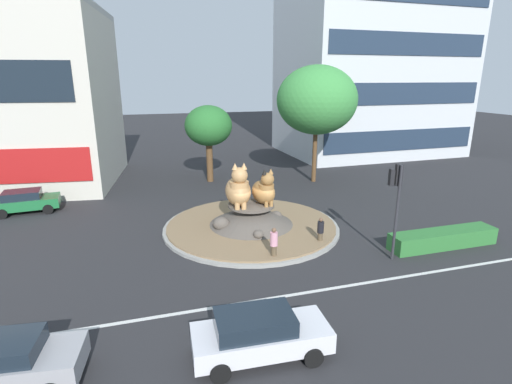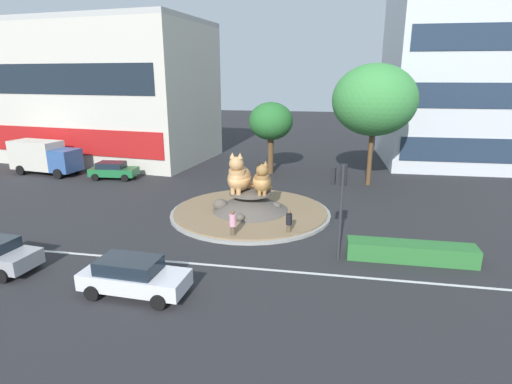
# 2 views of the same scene
# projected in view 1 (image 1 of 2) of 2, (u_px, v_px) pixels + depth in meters

# --- Properties ---
(ground_plane) EXTENTS (160.00, 160.00, 0.00)m
(ground_plane) POSITION_uv_depth(u_px,v_px,m) (251.00, 228.00, 23.70)
(ground_plane) COLOR #28282B
(lane_centreline) EXTENTS (112.00, 0.20, 0.01)m
(lane_centreline) POSITION_uv_depth(u_px,v_px,m) (301.00, 293.00, 16.55)
(lane_centreline) COLOR silver
(lane_centreline) RESTS_ON ground
(roundabout_island) EXTENTS (10.52, 10.52, 1.52)m
(roundabout_island) POSITION_uv_depth(u_px,v_px,m) (251.00, 220.00, 23.56)
(roundabout_island) COLOR gray
(roundabout_island) RESTS_ON ground
(cat_statue_calico) EXTENTS (1.88, 2.72, 2.67)m
(cat_statue_calico) POSITION_uv_depth(u_px,v_px,m) (238.00, 190.00, 22.81)
(cat_statue_calico) COLOR tan
(cat_statue_calico) RESTS_ON roundabout_island
(cat_statue_tabby) EXTENTS (1.53, 2.34, 2.21)m
(cat_statue_tabby) POSITION_uv_depth(u_px,v_px,m) (264.00, 191.00, 23.18)
(cat_statue_tabby) COLOR #9E703D
(cat_statue_tabby) RESTS_ON roundabout_island
(traffic_light_mast) EXTENTS (0.79, 0.46, 4.84)m
(traffic_light_mast) POSITION_uv_depth(u_px,v_px,m) (396.00, 191.00, 18.76)
(traffic_light_mast) COLOR #2D2D33
(traffic_light_mast) RESTS_ON ground
(office_tower) EXTENTS (19.55, 13.74, 33.45)m
(office_tower) POSITION_uv_depth(u_px,v_px,m) (376.00, 3.00, 43.33)
(office_tower) COLOR silver
(office_tower) RESTS_ON ground
(clipped_hedge_strip) EXTENTS (6.16, 1.20, 0.90)m
(clipped_hedge_strip) POSITION_uv_depth(u_px,v_px,m) (443.00, 239.00, 21.03)
(clipped_hedge_strip) COLOR #2D7033
(clipped_hedge_strip) RESTS_ON ground
(broadleaf_tree_behind_island) EXTENTS (6.67, 6.67, 9.80)m
(broadleaf_tree_behind_island) POSITION_uv_depth(u_px,v_px,m) (317.00, 100.00, 32.39)
(broadleaf_tree_behind_island) COLOR brown
(broadleaf_tree_behind_island) RESTS_ON ground
(second_tree_near_tower) EXTENTS (4.00, 4.00, 6.55)m
(second_tree_near_tower) POSITION_uv_depth(u_px,v_px,m) (208.00, 126.00, 33.05)
(second_tree_near_tower) COLOR brown
(second_tree_near_tower) RESTS_ON ground
(pedestrian_pink_shirt) EXTENTS (0.38, 0.38, 1.74)m
(pedestrian_pink_shirt) POSITION_uv_depth(u_px,v_px,m) (274.00, 243.00, 19.28)
(pedestrian_pink_shirt) COLOR brown
(pedestrian_pink_shirt) RESTS_ON ground
(pedestrian_black_shirt) EXTENTS (0.35, 0.35, 1.58)m
(pedestrian_black_shirt) POSITION_uv_depth(u_px,v_px,m) (320.00, 231.00, 21.08)
(pedestrian_black_shirt) COLOR brown
(pedestrian_black_shirt) RESTS_ON ground
(sedan_on_far_lane) EXTENTS (4.17, 2.28, 1.51)m
(sedan_on_far_lane) POSITION_uv_depth(u_px,v_px,m) (25.00, 201.00, 26.28)
(sedan_on_far_lane) COLOR #1E6B38
(sedan_on_far_lane) RESTS_ON ground
(hatchback_near_shophouse) EXTENTS (4.33, 2.36, 1.55)m
(hatchback_near_shophouse) POSITION_uv_depth(u_px,v_px,m) (5.00, 362.00, 11.40)
(hatchback_near_shophouse) COLOR #99999E
(hatchback_near_shophouse) RESTS_ON ground
(parked_car_right) EXTENTS (4.55, 2.16, 1.58)m
(parked_car_right) POSITION_uv_depth(u_px,v_px,m) (259.00, 334.00, 12.64)
(parked_car_right) COLOR silver
(parked_car_right) RESTS_ON ground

